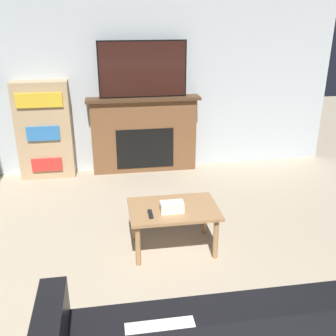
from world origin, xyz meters
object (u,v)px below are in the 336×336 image
(tv, at_px, (143,69))
(bookshelf, at_px, (44,130))
(fireplace, at_px, (144,134))
(coffee_table, at_px, (173,214))

(tv, xyz_separation_m, bookshelf, (-1.38, -0.00, -0.80))
(fireplace, distance_m, tv, 0.92)
(fireplace, height_order, bookshelf, bookshelf)
(coffee_table, bearing_deg, tv, 91.75)
(tv, height_order, coffee_table, tv)
(coffee_table, xyz_separation_m, bookshelf, (-1.45, 2.11, 0.29))
(fireplace, distance_m, coffee_table, 2.13)
(fireplace, xyz_separation_m, tv, (-0.00, -0.02, 0.92))
(tv, distance_m, coffee_table, 2.37)
(bookshelf, bearing_deg, tv, 0.07)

